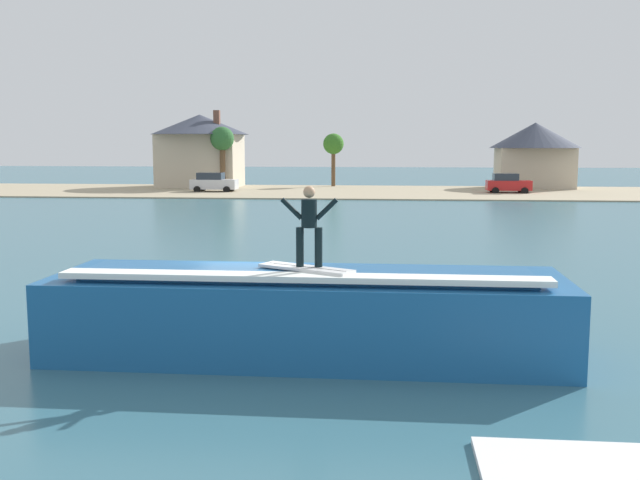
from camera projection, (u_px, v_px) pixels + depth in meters
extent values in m
plane|color=#356372|center=(252.00, 334.00, 17.14)|extent=(260.00, 260.00, 0.00)
cube|color=#1B5892|center=(308.00, 315.00, 15.44)|extent=(10.75, 3.30, 1.70)
cube|color=#1B5892|center=(305.00, 274.00, 14.91)|extent=(9.14, 1.49, 0.19)
cube|color=white|center=(301.00, 277.00, 14.25)|extent=(9.68, 0.59, 0.12)
cube|color=white|center=(306.00, 268.00, 14.78)|extent=(2.07, 1.43, 0.06)
cube|color=black|center=(306.00, 267.00, 14.77)|extent=(1.70, 0.94, 0.01)
cylinder|color=black|center=(300.00, 247.00, 14.76)|extent=(0.16, 0.16, 0.80)
cylinder|color=black|center=(319.00, 247.00, 14.72)|extent=(0.16, 0.16, 0.80)
cylinder|color=black|center=(309.00, 213.00, 14.65)|extent=(0.32, 0.32, 0.57)
sphere|color=tan|center=(309.00, 192.00, 14.59)|extent=(0.24, 0.24, 0.24)
cylinder|color=black|center=(292.00, 209.00, 14.67)|extent=(0.46, 0.10, 0.46)
cylinder|color=black|center=(327.00, 209.00, 14.60)|extent=(0.46, 0.10, 0.46)
cube|color=tan|center=(357.00, 192.00, 68.25)|extent=(120.00, 19.36, 0.11)
cube|color=silver|center=(214.00, 184.00, 67.91)|extent=(4.27, 1.84, 0.90)
cube|color=#262D38|center=(211.00, 176.00, 67.84)|extent=(2.35, 1.65, 0.64)
cylinder|color=black|center=(231.00, 189.00, 68.79)|extent=(0.64, 0.22, 0.64)
cylinder|color=black|center=(227.00, 190.00, 66.88)|extent=(0.64, 0.22, 0.64)
cylinder|color=black|center=(202.00, 188.00, 69.06)|extent=(0.64, 0.22, 0.64)
cylinder|color=black|center=(197.00, 190.00, 67.15)|extent=(0.64, 0.22, 0.64)
cube|color=red|center=(509.00, 185.00, 65.98)|extent=(3.96, 1.74, 0.90)
cube|color=#262D38|center=(506.00, 177.00, 65.91)|extent=(2.18, 1.57, 0.64)
cylinder|color=black|center=(521.00, 190.00, 66.83)|extent=(0.64, 0.22, 0.64)
cylinder|color=black|center=(525.00, 191.00, 65.01)|extent=(0.64, 0.22, 0.64)
cylinder|color=black|center=(493.00, 190.00, 67.08)|extent=(0.64, 0.22, 0.64)
cylinder|color=black|center=(495.00, 191.00, 65.26)|extent=(0.64, 0.22, 0.64)
cube|color=beige|center=(201.00, 161.00, 75.25)|extent=(8.11, 6.02, 5.48)
cone|color=#383D4C|center=(200.00, 125.00, 74.76)|extent=(10.05, 10.05, 2.03)
cube|color=brown|center=(217.00, 119.00, 73.60)|extent=(0.60, 0.60, 1.80)
cube|color=beige|center=(534.00, 169.00, 73.06)|extent=(7.27, 5.38, 4.12)
cone|color=#383D4C|center=(535.00, 135.00, 72.63)|extent=(9.02, 9.02, 2.52)
cylinder|color=brown|center=(223.00, 168.00, 71.52)|extent=(0.54, 0.54, 4.34)
sphere|color=#2B602E|center=(222.00, 139.00, 71.15)|extent=(2.33, 2.33, 2.33)
cylinder|color=brown|center=(333.00, 169.00, 76.16)|extent=(0.42, 0.42, 3.88)
sphere|color=#336D21|center=(333.00, 144.00, 75.83)|extent=(2.16, 2.16, 2.16)
cube|color=silver|center=(630.00, 468.00, 9.93)|extent=(4.13, 1.51, 0.10)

